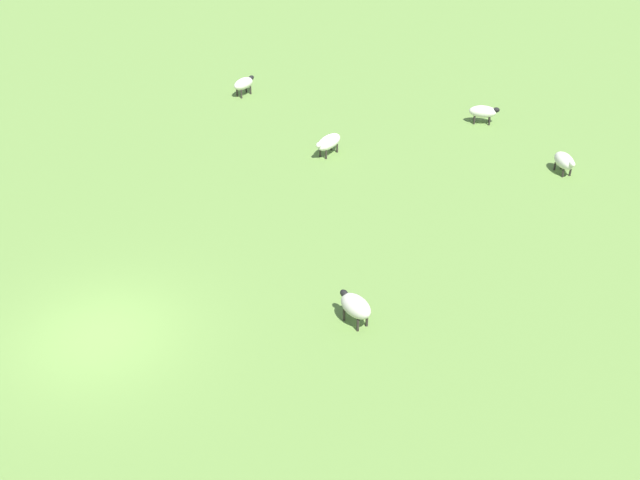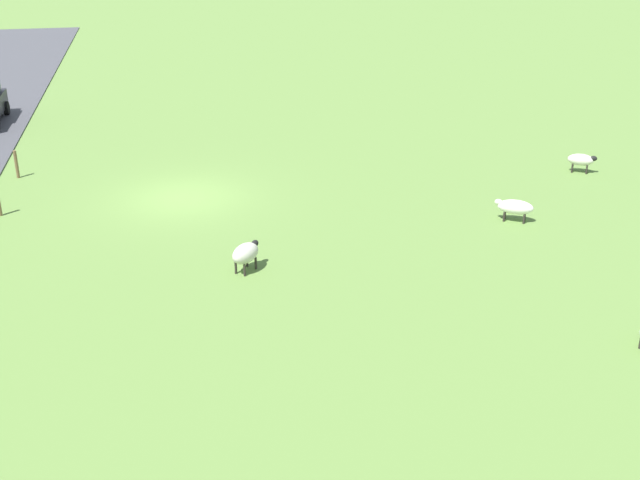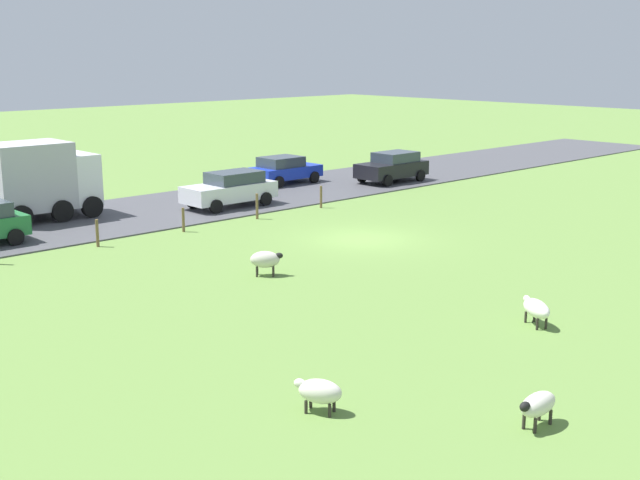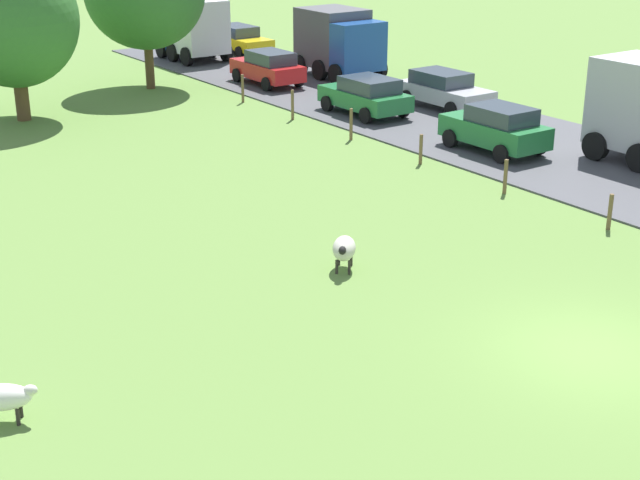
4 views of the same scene
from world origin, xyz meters
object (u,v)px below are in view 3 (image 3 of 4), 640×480
Objects in this scene: sheep_4 at (319,391)px; car_2 at (284,169)px; sheep_1 at (536,308)px; truck_0 at (40,178)px; sheep_3 at (538,405)px; car_6 at (393,166)px; sheep_0 at (265,260)px; car_5 at (230,189)px.

sheep_4 is 30.09m from car_2.
sheep_1 is 0.28× the size of truck_0.
sheep_3 is 31.32m from car_6.
car_2 is (26.77, -16.32, 0.38)m from sheep_3.
truck_0 is (23.03, -4.65, 1.40)m from sheep_4.
truck_0 is at bearing 91.07° from car_2.
car_2 is (0.27, -14.38, -1.01)m from truck_0.
sheep_0 is 0.24× the size of truck_0.
truck_0 is at bearing 8.54° from sheep_1.
car_5 is at bearing -32.54° from sheep_4.
car_6 reaches higher than sheep_0.
sheep_0 is 12.92m from sheep_3.
car_6 is (23.01, -21.24, 0.45)m from sheep_3.
sheep_0 is at bearing -174.60° from truck_0.
sheep_3 is 25.19m from car_5.
car_5 is at bearing -31.73° from sheep_0.
car_6 is at bearing -39.05° from sheep_1.
sheep_1 reaches higher than sheep_3.
sheep_1 is 6.42m from sheep_3.
sheep_4 is at bearing 38.07° from sheep_3.
sheep_0 is 0.27× the size of car_2.
sheep_4 is at bearing 140.75° from car_2.
car_6 is at bearing -50.80° from sheep_4.
car_6 is (-0.16, -11.38, 0.01)m from car_5.
sheep_3 is at bearing 122.78° from sheep_1.
car_6 reaches higher than sheep_4.
car_2 reaches higher than sheep_1.
truck_0 reaches higher than sheep_0.
sheep_1 is 0.30× the size of car_6.
sheep_0 reaches higher than sheep_3.
sheep_0 is at bearing -33.48° from sheep_4.
truck_0 is 8.64m from car_5.
sheep_4 is (-0.01, 8.11, -0.02)m from sheep_1.
car_2 is (23.30, -19.04, 0.39)m from sheep_4.
truck_0 is (14.00, 1.32, 1.31)m from sheep_0.
truck_0 is 1.00× the size of car_5.
car_5 reaches higher than sheep_1.
sheep_4 is (3.47, 2.71, -0.01)m from sheep_3.
truck_0 is 1.05× the size of car_6.
car_5 is 11.39m from car_6.
car_6 reaches higher than car_2.
car_6 is (-3.76, -4.92, 0.07)m from car_2.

